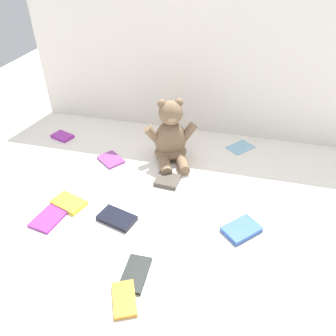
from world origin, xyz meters
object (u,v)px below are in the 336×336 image
book_case_4 (168,180)px  book_case_6 (241,229)px  book_case_7 (124,299)px  teddy_bear (171,138)px  book_case_9 (49,218)px  book_case_0 (62,136)px  book_case_8 (69,203)px  book_case_5 (117,218)px  book_case_3 (240,147)px  book_case_1 (135,274)px  book_case_2 (111,160)px

book_case_4 → book_case_6: bearing=61.1°
book_case_7 → teddy_bear: bearing=-112.0°
teddy_bear → book_case_9: size_ratio=2.20×
book_case_7 → book_case_4: bearing=-113.9°
book_case_0 → book_case_8: (0.27, -0.45, 0.00)m
book_case_6 → book_case_7: size_ratio=1.13×
book_case_5 → book_case_0: bearing=60.1°
book_case_3 → book_case_4: book_case_4 is taller
book_case_4 → book_case_8: book_case_4 is taller
book_case_1 → book_case_6: size_ratio=1.03×
book_case_0 → book_case_1: bearing=61.1°
book_case_3 → book_case_9: book_case_9 is taller
book_case_0 → book_case_4: book_case_4 is taller
book_case_3 → book_case_8: size_ratio=0.97×
book_case_1 → book_case_7: (-0.00, -0.09, 0.00)m
book_case_6 → book_case_4: bearing=10.5°
book_case_8 → book_case_9: (-0.03, -0.09, -0.00)m
book_case_5 → book_case_8: bearing=96.1°
book_case_2 → book_case_6: 0.68m
book_case_0 → book_case_3: bearing=117.1°
book_case_0 → book_case_7: 1.00m
book_case_0 → book_case_4: size_ratio=1.06×
book_case_0 → book_case_9: bearing=43.0°
book_case_0 → book_case_2: bearing=86.3°
book_case_1 → book_case_0: bearing=-49.1°
book_case_1 → book_case_4: book_case_4 is taller
book_case_6 → book_case_8: 0.66m
book_case_1 → book_case_8: (-0.35, 0.24, 0.00)m
book_case_4 → book_case_6: size_ratio=0.76×
teddy_bear → book_case_0: size_ratio=2.80×
book_case_3 → book_case_5: (-0.41, -0.61, 0.01)m
book_case_2 → book_case_9: 0.41m
book_case_4 → book_case_5: size_ratio=0.72×
teddy_bear → book_case_4: (0.03, -0.18, -0.10)m
teddy_bear → book_case_6: 0.53m
teddy_bear → book_case_8: bearing=-149.9°
book_case_0 → book_case_2: size_ratio=0.90×
book_case_9 → book_case_5: bearing=-157.5°
book_case_2 → book_case_7: size_ratio=1.02×
book_case_9 → book_case_0: bearing=-56.3°
book_case_7 → book_case_9: (-0.38, 0.25, -0.00)m
book_case_6 → book_case_7: bearing=92.4°
teddy_bear → book_case_3: size_ratio=2.35×
book_case_4 → book_case_5: (-0.13, -0.26, -0.00)m
book_case_3 → book_case_7: 0.95m
book_case_4 → book_case_9: size_ratio=0.74×
book_case_1 → book_case_3: size_ratio=1.07×
book_case_3 → book_case_7: book_case_7 is taller
book_case_1 → book_case_4: 0.47m
book_case_5 → book_case_4: bearing=-10.4°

